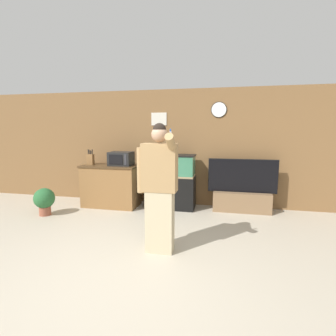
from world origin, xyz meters
name	(u,v)px	position (x,y,z in m)	size (l,w,h in m)	color
ground_plane	(118,272)	(0.00, 0.00, 0.00)	(18.00, 18.00, 0.00)	#B2A893
wall_back_paneled	(171,148)	(0.00, 3.13, 1.30)	(10.00, 0.08, 2.60)	brown
counter_island	(111,185)	(-1.25, 2.60, 0.47)	(1.25, 0.66, 0.93)	brown
microwave	(121,159)	(-1.00, 2.60, 1.08)	(0.49, 0.40, 0.30)	black
knife_block	(90,159)	(-1.72, 2.57, 1.06)	(0.14, 0.10, 0.34)	brown
aquarium_on_stand	(171,181)	(0.10, 2.73, 0.59)	(1.02, 0.49, 1.18)	black
tv_on_stand	(242,196)	(1.60, 2.82, 0.33)	(1.42, 0.40, 1.11)	brown
person_standing	(159,187)	(0.36, 0.64, 0.93)	(0.56, 0.43, 1.79)	#BCAD89
potted_plant	(44,200)	(-2.29, 1.69, 0.32)	(0.41, 0.41, 0.55)	brown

